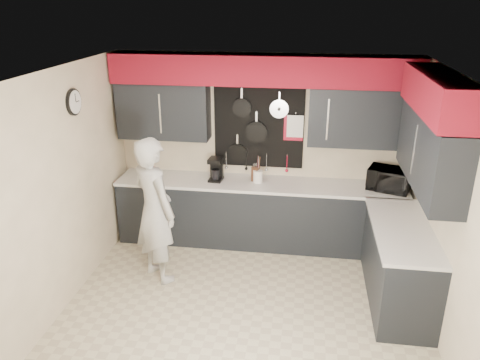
% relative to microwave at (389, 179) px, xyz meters
% --- Properties ---
extents(ground, '(4.00, 4.00, 0.00)m').
position_rel_microwave_xyz_m(ground, '(-1.69, -1.43, -1.07)').
color(ground, beige).
rests_on(ground, ground).
extents(back_wall_assembly, '(4.00, 0.36, 2.60)m').
position_rel_microwave_xyz_m(back_wall_assembly, '(-1.68, 0.17, 0.94)').
color(back_wall_assembly, beige).
rests_on(back_wall_assembly, ground).
extents(right_wall_assembly, '(0.36, 3.50, 2.60)m').
position_rel_microwave_xyz_m(right_wall_assembly, '(0.17, -1.17, 0.88)').
color(right_wall_assembly, beige).
rests_on(right_wall_assembly, ground).
extents(left_wall_assembly, '(0.05, 3.50, 2.60)m').
position_rel_microwave_xyz_m(left_wall_assembly, '(-3.68, -1.42, 0.27)').
color(left_wall_assembly, beige).
rests_on(left_wall_assembly, ground).
extents(base_cabinets, '(3.95, 2.20, 0.92)m').
position_rel_microwave_xyz_m(base_cabinets, '(-1.20, -0.30, -0.61)').
color(base_cabinets, black).
rests_on(base_cabinets, ground).
extents(microwave, '(0.61, 0.51, 0.29)m').
position_rel_microwave_xyz_m(microwave, '(0.00, 0.00, 0.00)').
color(microwave, black).
rests_on(microwave, base_cabinets).
extents(knife_block, '(0.11, 0.11, 0.20)m').
position_rel_microwave_xyz_m(knife_block, '(-1.75, 0.07, -0.04)').
color(knife_block, '#3D2513').
rests_on(knife_block, base_cabinets).
extents(utensil_crock, '(0.13, 0.13, 0.17)m').
position_rel_microwave_xyz_m(utensil_crock, '(-1.71, 0.02, -0.06)').
color(utensil_crock, white).
rests_on(utensil_crock, base_cabinets).
extents(coffee_maker, '(0.19, 0.23, 0.32)m').
position_rel_microwave_xyz_m(coffee_maker, '(-2.29, 0.03, 0.02)').
color(coffee_maker, black).
rests_on(coffee_maker, base_cabinets).
extents(person, '(0.79, 0.75, 1.81)m').
position_rel_microwave_xyz_m(person, '(-2.83, -1.02, -0.16)').
color(person, beige).
rests_on(person, ground).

